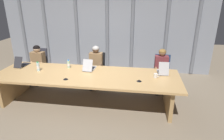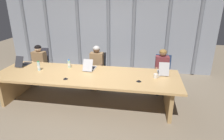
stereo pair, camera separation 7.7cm
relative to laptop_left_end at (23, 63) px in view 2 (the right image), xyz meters
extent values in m
plane|color=#7F705B|center=(1.83, -0.34, -0.80)|extent=(14.18, 14.18, 0.00)
cube|color=tan|center=(1.83, -0.34, -0.08)|extent=(4.33, 1.32, 0.05)
cube|color=black|center=(1.83, -0.34, -0.14)|extent=(3.68, 0.10, 0.06)
cube|color=tan|center=(-0.08, -0.34, -0.45)|extent=(0.08, 1.12, 0.70)
cube|color=tan|center=(3.75, -0.34, -0.45)|extent=(0.08, 1.12, 0.70)
cube|color=gray|center=(1.83, 2.09, 0.63)|extent=(7.09, 0.10, 2.86)
cylinder|color=slate|center=(-1.13, 2.04, 0.63)|extent=(0.12, 0.12, 2.80)
cylinder|color=slate|center=(-0.28, 2.04, 0.63)|extent=(0.12, 0.12, 2.80)
cylinder|color=slate|center=(0.87, 2.04, 0.63)|extent=(0.12, 0.12, 2.80)
cylinder|color=slate|center=(1.93, 2.04, 0.63)|extent=(0.12, 0.12, 2.80)
cylinder|color=slate|center=(2.76, 2.04, 0.63)|extent=(0.12, 0.12, 2.80)
cylinder|color=slate|center=(3.86, 2.04, 0.63)|extent=(0.12, 0.12, 2.80)
cylinder|color=slate|center=(4.80, 2.04, 0.63)|extent=(0.12, 0.12, 2.80)
cube|color=#2D2D33|center=(0.00, 0.07, -0.05)|extent=(0.22, 0.31, 0.02)
cube|color=black|center=(0.00, 0.09, -0.04)|extent=(0.19, 0.17, 0.00)
cube|color=#2D2D33|center=(0.00, -0.15, 0.09)|extent=(0.22, 0.14, 0.26)
cube|color=black|center=(0.00, -0.14, 0.10)|extent=(0.20, 0.12, 0.23)
cube|color=#BCBCC1|center=(1.83, 0.08, -0.05)|extent=(0.26, 0.33, 0.02)
cube|color=black|center=(1.83, 0.10, -0.04)|extent=(0.21, 0.18, 0.00)
cube|color=#BCBCC1|center=(1.82, -0.14, 0.10)|extent=(0.25, 0.14, 0.28)
cube|color=black|center=(1.82, -0.13, 0.10)|extent=(0.22, 0.12, 0.25)
cube|color=#BCBCC1|center=(3.61, 0.06, -0.05)|extent=(0.25, 0.34, 0.02)
cube|color=black|center=(3.61, 0.09, -0.04)|extent=(0.21, 0.19, 0.00)
cube|color=#BCBCC1|center=(3.62, -0.14, 0.11)|extent=(0.24, 0.09, 0.30)
cube|color=black|center=(3.62, -0.13, 0.12)|extent=(0.21, 0.08, 0.27)
cube|color=#2D2D38|center=(0.01, 0.75, -0.38)|extent=(0.50, 0.50, 0.08)
cube|color=#2D2D38|center=(0.00, 0.97, -0.09)|extent=(0.44, 0.14, 0.52)
cylinder|color=#262628|center=(0.01, 0.75, -0.59)|extent=(0.05, 0.05, 0.34)
cylinder|color=black|center=(0.01, 0.75, -0.78)|extent=(0.60, 0.60, 0.04)
cube|color=black|center=(1.81, 0.75, -0.38)|extent=(0.52, 0.52, 0.08)
cube|color=black|center=(1.82, 0.97, -0.11)|extent=(0.44, 0.15, 0.47)
cylinder|color=#262628|center=(1.81, 0.75, -0.59)|extent=(0.05, 0.05, 0.34)
cylinder|color=black|center=(1.81, 0.75, -0.78)|extent=(0.60, 0.60, 0.04)
cube|color=navy|center=(3.68, 0.75, -0.38)|extent=(0.52, 0.52, 0.08)
cube|color=navy|center=(3.70, 0.97, -0.10)|extent=(0.44, 0.16, 0.48)
cylinder|color=#262628|center=(3.68, 0.75, -0.59)|extent=(0.05, 0.05, 0.34)
cylinder|color=black|center=(3.68, 0.75, -0.78)|extent=(0.60, 0.60, 0.04)
cube|color=olive|center=(0.04, 0.73, -0.11)|extent=(0.40, 0.24, 0.47)
sphere|color=beige|center=(0.04, 0.73, 0.23)|extent=(0.20, 0.20, 0.20)
ellipsoid|color=black|center=(0.04, 0.73, 0.25)|extent=(0.20, 0.20, 0.15)
cylinder|color=olive|center=(0.21, 0.72, -0.06)|extent=(0.08, 0.14, 0.27)
cylinder|color=beige|center=(0.20, 0.51, -0.18)|extent=(0.08, 0.30, 0.06)
cylinder|color=olive|center=(-0.12, 0.74, -0.06)|extent=(0.08, 0.14, 0.27)
cylinder|color=beige|center=(-0.13, 0.53, -0.18)|extent=(0.08, 0.30, 0.06)
cylinder|color=#262833|center=(0.13, 0.53, -0.37)|extent=(0.15, 0.41, 0.13)
cylinder|color=#262833|center=(0.12, 0.35, -0.58)|extent=(0.11, 0.11, 0.44)
cylinder|color=#262833|center=(-0.07, 0.54, -0.37)|extent=(0.15, 0.41, 0.13)
cylinder|color=#262833|center=(-0.07, 0.36, -0.58)|extent=(0.11, 0.11, 0.44)
cube|color=olive|center=(1.83, 0.73, -0.08)|extent=(0.37, 0.23, 0.52)
sphere|color=brown|center=(1.83, 0.73, 0.28)|extent=(0.19, 0.19, 0.19)
ellipsoid|color=#B2ADA8|center=(1.83, 0.73, 0.30)|extent=(0.20, 0.20, 0.15)
cylinder|color=olive|center=(1.98, 0.74, -0.01)|extent=(0.07, 0.14, 0.27)
cylinder|color=brown|center=(1.99, 0.53, -0.13)|extent=(0.07, 0.30, 0.06)
cylinder|color=olive|center=(1.67, 0.73, -0.01)|extent=(0.07, 0.14, 0.27)
cylinder|color=brown|center=(1.68, 0.52, -0.13)|extent=(0.07, 0.30, 0.06)
cylinder|color=#262833|center=(1.93, 0.53, -0.37)|extent=(0.14, 0.40, 0.13)
cylinder|color=#262833|center=(1.94, 0.35, -0.58)|extent=(0.11, 0.11, 0.44)
cylinder|color=#262833|center=(1.73, 0.53, -0.37)|extent=(0.14, 0.40, 0.13)
cylinder|color=#262833|center=(1.74, 0.35, -0.58)|extent=(0.11, 0.11, 0.44)
cube|color=brown|center=(3.65, 0.73, -0.09)|extent=(0.36, 0.23, 0.51)
sphere|color=#8C6647|center=(3.65, 0.73, 0.26)|extent=(0.19, 0.19, 0.19)
ellipsoid|color=olive|center=(3.65, 0.73, 0.29)|extent=(0.19, 0.19, 0.14)
cylinder|color=brown|center=(3.80, 0.73, -0.03)|extent=(0.07, 0.14, 0.27)
cylinder|color=#8C6647|center=(3.80, 0.52, -0.14)|extent=(0.07, 0.30, 0.06)
cylinder|color=brown|center=(3.50, 0.73, -0.03)|extent=(0.07, 0.14, 0.27)
cylinder|color=#8C6647|center=(3.51, 0.52, -0.14)|extent=(0.07, 0.30, 0.06)
cylinder|color=#262833|center=(3.75, 0.53, -0.37)|extent=(0.14, 0.40, 0.13)
cylinder|color=#262833|center=(3.76, 0.35, -0.58)|extent=(0.11, 0.11, 0.44)
cylinder|color=#262833|center=(3.55, 0.53, -0.37)|extent=(0.14, 0.40, 0.13)
cylinder|color=#262833|center=(3.56, 0.35, -0.58)|extent=(0.11, 0.11, 0.44)
cylinder|color=silver|center=(0.61, -0.29, 0.05)|extent=(0.07, 0.07, 0.22)
cylinder|color=white|center=(0.61, -0.29, 0.04)|extent=(0.07, 0.07, 0.07)
cylinder|color=green|center=(0.61, -0.29, 0.18)|extent=(0.04, 0.04, 0.02)
cylinder|color=#ADD1B2|center=(1.27, 0.03, 0.04)|extent=(0.07, 0.07, 0.20)
cylinder|color=white|center=(1.27, 0.03, 0.03)|extent=(0.07, 0.07, 0.06)
cylinder|color=blue|center=(1.27, 0.03, 0.15)|extent=(0.04, 0.04, 0.02)
cylinder|color=white|center=(3.43, -0.29, -0.01)|extent=(0.08, 0.08, 0.10)
torus|color=white|center=(3.49, -0.29, -0.01)|extent=(0.07, 0.01, 0.07)
cone|color=black|center=(3.08, -0.55, -0.04)|extent=(0.11, 0.11, 0.03)
cone|color=black|center=(1.47, -0.69, -0.04)|extent=(0.11, 0.11, 0.03)
camera|label=1|loc=(3.07, -4.42, 1.65)|focal=31.06mm
camera|label=2|loc=(3.15, -4.41, 1.65)|focal=31.06mm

